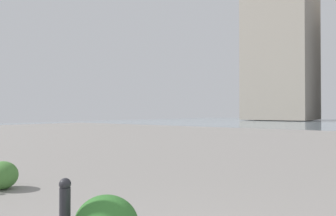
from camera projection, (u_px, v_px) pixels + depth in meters
name	position (u px, v px, depth m)	size (l,w,h in m)	color
building_annex	(281.00, 58.00, 62.06)	(12.07, 11.85, 26.39)	#9E9384
bollard_near	(65.00, 211.00, 3.45)	(0.13, 0.13, 0.76)	#232328
shrub_low	(2.00, 175.00, 6.08)	(0.63, 0.57, 0.53)	#477F38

